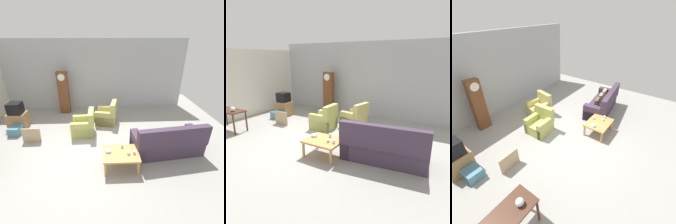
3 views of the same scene
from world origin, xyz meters
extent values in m
plane|color=#999691|center=(0.00, 0.00, 0.00)|extent=(10.40, 10.40, 0.00)
cube|color=#ADAFB5|center=(0.00, 3.60, 1.60)|extent=(8.40, 0.16, 3.20)
cube|color=#423347|center=(2.32, -0.11, 0.22)|extent=(2.19, 1.09, 0.44)
cube|color=#423347|center=(2.36, -0.47, 0.74)|extent=(2.11, 0.45, 0.60)
cube|color=#423347|center=(3.24, 0.00, 0.34)|extent=(0.34, 0.86, 0.68)
cube|color=#423347|center=(1.40, -0.23, 0.34)|extent=(0.34, 0.86, 0.68)
cube|color=#C6B284|center=(2.79, -0.01, 0.62)|extent=(0.37, 0.17, 0.36)
cube|color=#9E8966|center=(2.32, -0.06, 0.62)|extent=(0.38, 0.19, 0.36)
cube|color=brown|center=(1.84, -0.12, 0.62)|extent=(0.38, 0.18, 0.36)
cube|color=tan|center=(-0.35, 1.05, 0.20)|extent=(0.77, 0.77, 0.40)
cube|color=tan|center=(-0.03, 1.06, 0.66)|extent=(0.19, 0.76, 0.52)
cube|color=tan|center=(-0.36, 1.35, 0.30)|extent=(0.76, 0.17, 0.60)
cube|color=tan|center=(-0.35, 0.75, 0.30)|extent=(0.76, 0.17, 0.60)
cube|color=tan|center=(0.49, 1.87, 0.20)|extent=(0.89, 0.89, 0.40)
cube|color=tan|center=(0.81, 1.81, 0.66)|extent=(0.32, 0.78, 0.52)
cube|color=tan|center=(0.55, 2.17, 0.30)|extent=(0.78, 0.30, 0.60)
cube|color=tan|center=(0.44, 1.58, 0.30)|extent=(0.78, 0.30, 0.60)
cube|color=tan|center=(0.87, -0.69, 0.43)|extent=(0.96, 0.76, 0.05)
cylinder|color=tan|center=(0.44, -1.02, 0.20)|extent=(0.07, 0.07, 0.41)
cylinder|color=tan|center=(1.29, -1.02, 0.20)|extent=(0.07, 0.07, 0.41)
cylinder|color=tan|center=(0.44, -0.37, 0.20)|extent=(0.07, 0.07, 0.41)
cylinder|color=tan|center=(1.29, -0.37, 0.20)|extent=(0.07, 0.07, 0.41)
cube|color=#472819|center=(-3.18, -0.76, 0.73)|extent=(1.30, 0.56, 0.04)
cylinder|color=#472819|center=(-2.57, -0.99, 0.35)|extent=(0.06, 0.06, 0.71)
cylinder|color=#472819|center=(-2.57, -0.52, 0.35)|extent=(0.06, 0.06, 0.71)
cube|color=brown|center=(-1.37, 2.99, 0.95)|extent=(0.44, 0.28, 1.91)
cylinder|color=silver|center=(-1.37, 2.83, 1.69)|extent=(0.30, 0.02, 0.30)
cube|color=#997047|center=(-2.92, 1.65, 0.31)|extent=(0.68, 0.52, 0.61)
cube|color=tan|center=(-2.03, 0.61, 0.26)|extent=(0.60, 0.05, 0.52)
cube|color=teal|center=(-2.83, 1.15, 0.15)|extent=(0.39, 0.47, 0.30)
sphere|color=silver|center=(-2.81, -0.81, 0.83)|extent=(0.16, 0.16, 0.16)
cylinder|color=white|center=(1.21, -0.74, 0.50)|extent=(0.08, 0.08, 0.09)
cylinder|color=silver|center=(0.92, -0.45, 0.51)|extent=(0.07, 0.07, 0.10)
cylinder|color=beige|center=(1.06, -0.76, 0.49)|extent=(0.09, 0.09, 0.07)
cylinder|color=white|center=(0.52, -0.63, 0.49)|extent=(0.16, 0.16, 0.06)
camera|label=1|loc=(0.45, -4.31, 3.37)|focal=27.02mm
camera|label=2|loc=(3.70, -4.74, 2.55)|focal=32.44mm
camera|label=3|loc=(-3.70, -2.47, 3.86)|focal=26.42mm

